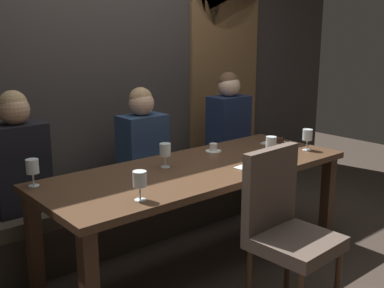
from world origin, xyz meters
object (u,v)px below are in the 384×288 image
Objects in this scene: chair_near_side at (284,222)px; diner_bearded at (142,138)px; wine_glass_end_left at (165,150)px; wine_glass_end_right at (307,136)px; banquette_bench at (142,208)px; wine_glass_center_back at (140,180)px; wine_glass_center_front at (271,144)px; dining_table at (198,179)px; dessert_plate at (277,142)px; espresso_cup at (213,148)px; diner_far_end at (229,119)px; wine_glass_near_left at (32,168)px; diner_redhead at (18,155)px.

diner_bearded reaches higher than chair_near_side.
wine_glass_end_left is 1.00× the size of wine_glass_end_right.
wine_glass_center_back is at bearing -124.12° from banquette_bench.
wine_glass_end_left and wine_glass_center_front have the same top height.
banquette_bench is 1.35m from wine_glass_center_back.
wine_glass_end_left is at bearing 163.22° from wine_glass_end_right.
dessert_plate reaches higher than dining_table.
espresso_cup is at bearing 10.34° from wine_glass_end_left.
diner_far_end is 5.04× the size of wine_glass_near_left.
wine_glass_end_right is (1.88, -0.92, 0.02)m from diner_redhead.
wine_glass_center_front is 1.00× the size of wine_glass_end_right.
espresso_cup is at bearing -53.10° from banquette_bench.
chair_near_side is (0.03, -0.72, -0.09)m from dining_table.
diner_redhead is (-0.98, 1.44, 0.28)m from chair_near_side.
wine_glass_near_left is at bearing 172.80° from dessert_plate.
chair_near_side is 1.77m from diner_redhead.
wine_glass_center_back is (-0.49, -0.42, 0.00)m from wine_glass_end_left.
dining_table is 0.74m from diner_bearded.
wine_glass_center_front is at bearing -18.33° from wine_glass_near_left.
dining_table is 0.92m from dessert_plate.
diner_far_end is at bearing 62.42° from wine_glass_center_front.
espresso_cup is at bearing 26.88° from wine_glass_center_back.
wine_glass_center_front is (0.52, -0.19, 0.20)m from dining_table.
banquette_bench is at bearing 91.28° from chair_near_side.
wine_glass_center_back is (-1.60, -0.09, 0.00)m from wine_glass_end_right.
wine_glass_center_front reaches higher than dining_table.
espresso_cup is (0.32, 0.95, 0.21)m from chair_near_side.
banquette_bench is at bearing 72.47° from wine_glass_end_left.
banquette_bench is 1.46m from chair_near_side.
wine_glass_center_back is (0.28, -1.00, 0.02)m from diner_redhead.
dessert_plate is at bearing -36.40° from diner_bearded.
wine_glass_center_front is (0.49, 0.53, 0.29)m from chair_near_side.
dessert_plate is at bearing -7.20° from wine_glass_near_left.
diner_far_end is (0.97, 1.45, 0.28)m from chair_near_side.
wine_glass_center_front is at bearing -24.68° from wine_glass_end_left.
diner_bearded is at bearing 69.79° from wine_glass_end_left.
diner_bearded is at bearing 20.94° from wine_glass_near_left.
dining_table is at bearing -175.17° from dessert_plate.
chair_near_side reaches higher than dining_table.
wine_glass_center_back reaches higher than dining_table.
wine_glass_near_left reaches higher than banquette_bench.
wine_glass_end_right is at bearing 30.00° from chair_near_side.
diner_far_end is at bearing 26.63° from wine_glass_end_left.
wine_glass_near_left is 0.86× the size of dessert_plate.
dining_table reaches higher than banquette_bench.
dining_table is 13.41× the size of wine_glass_end_left.
wine_glass_center_front is at bearing -145.93° from dessert_plate.
chair_near_side is 0.78m from wine_glass_center_front.
wine_glass_center_back is (-0.67, -0.29, 0.20)m from dining_table.
banquette_bench is at bearing 120.47° from wine_glass_center_front.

